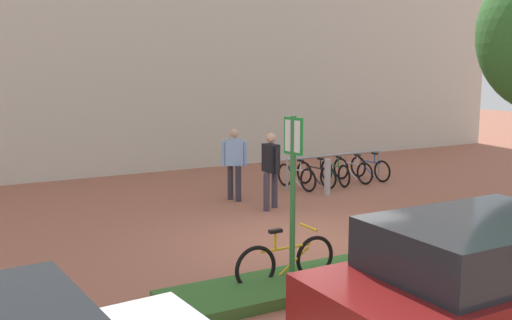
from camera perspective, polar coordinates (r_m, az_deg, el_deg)
name	(u,v)px	position (r m, az deg, el deg)	size (l,w,h in m)	color
ground_plane	(311,242)	(11.04, 5.24, -7.78)	(60.00, 60.00, 0.00)	#9E5B47
building_facade	(145,4)	(18.71, -10.55, 14.43)	(28.00, 1.20, 10.00)	beige
planter_strip	(377,267)	(9.64, 11.45, -9.94)	(7.00, 1.10, 0.16)	#336028
parking_sign_post	(293,178)	(8.34, 3.54, -1.72)	(0.09, 0.36, 2.50)	#2D7238
bike_at_sign	(286,261)	(8.88, 2.90, -9.61)	(1.68, 0.42, 0.86)	black
bike_rack_cluster	(335,171)	(16.31, 7.51, -1.09)	(3.21, 1.63, 0.83)	#99999E
bollard_steel	(327,177)	(14.94, 6.83, -1.60)	(0.16, 0.16, 0.90)	#ADADB2
person_suited_dark	(271,166)	(13.23, 1.42, -0.57)	(0.46, 0.61, 1.72)	#383342
person_casual_tan	(234,160)	(14.12, -2.09, 0.04)	(0.56, 0.43, 1.72)	#2D2D38
car_maroon_wagon	(488,285)	(7.29, 21.24, -11.05)	(4.31, 2.04, 1.54)	maroon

